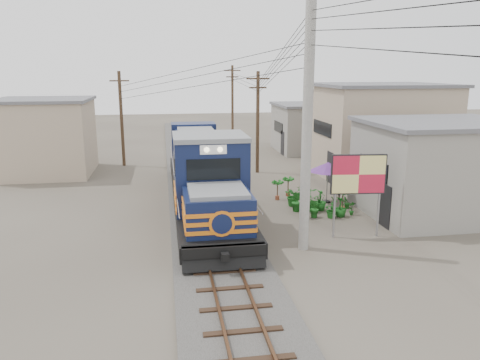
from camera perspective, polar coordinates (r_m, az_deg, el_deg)
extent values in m
plane|color=#473F35|center=(19.21, -2.89, -8.42)|extent=(120.00, 120.00, 0.00)
cube|color=#595651|center=(28.69, -5.15, -0.91)|extent=(3.60, 70.00, 0.16)
cube|color=#51331E|center=(28.61, -6.22, -0.60)|extent=(0.08, 70.00, 0.12)
cube|color=#51331E|center=(28.68, -4.09, -0.52)|extent=(0.08, 70.00, 0.12)
cube|color=black|center=(24.74, -4.51, -1.48)|extent=(3.13, 17.25, 0.59)
cube|color=black|center=(19.70, -3.14, -6.36)|extent=(2.37, 3.45, 0.70)
cube|color=black|center=(30.04, -5.37, 0.53)|extent=(2.37, 3.45, 0.70)
cube|color=#10193B|center=(18.09, -2.74, -4.04)|extent=(2.56, 2.59, 1.62)
cube|color=#10193B|center=(20.45, -3.64, 0.51)|extent=(3.06, 2.80, 3.34)
cube|color=slate|center=(20.14, -3.71, 5.30)|extent=(3.13, 2.94, 0.19)
cube|color=black|center=(18.95, -3.24, 1.32)|extent=(2.19, 0.06, 0.86)
cube|color=white|center=(18.79, -3.27, 3.73)|extent=(1.08, 0.06, 0.38)
cube|color=#10193B|center=(27.06, -5.05, 2.73)|extent=(2.44, 10.57, 2.48)
cube|color=slate|center=(26.86, -5.10, 5.44)|extent=(2.19, 10.57, 0.19)
cube|color=orange|center=(24.59, -4.53, -0.15)|extent=(3.17, 17.25, 0.15)
cube|color=orange|center=(24.52, -4.55, 0.59)|extent=(3.17, 17.25, 0.15)
cube|color=orange|center=(24.45, -4.56, 1.33)|extent=(3.17, 17.25, 0.15)
cylinder|color=#9E9B93|center=(18.20, 8.19, 6.52)|extent=(0.40, 0.40, 10.00)
cylinder|color=#4C3826|center=(32.59, 2.17, 6.97)|extent=(0.24, 0.24, 7.00)
cube|color=#4C3826|center=(32.39, 2.21, 12.25)|extent=(1.60, 0.10, 0.10)
cube|color=#4C3826|center=(32.41, 2.20, 11.19)|extent=(1.20, 0.10, 0.10)
cylinder|color=#4C3826|center=(46.35, -0.93, 9.19)|extent=(0.24, 0.24, 7.50)
cube|color=#4C3826|center=(46.23, -0.94, 13.21)|extent=(1.60, 0.10, 0.10)
cube|color=#4C3826|center=(46.24, -0.94, 12.46)|extent=(1.20, 0.10, 0.10)
cylinder|color=#4C3826|center=(36.05, -14.24, 7.19)|extent=(0.24, 0.24, 7.00)
cube|color=#4C3826|center=(35.88, -14.52, 11.95)|extent=(1.60, 0.10, 0.10)
cube|color=#4C3826|center=(35.89, -14.46, 11.00)|extent=(1.20, 0.10, 0.10)
cube|color=gray|center=(25.18, 23.17, 1.11)|extent=(7.00, 6.00, 4.50)
cube|color=slate|center=(24.84, 23.66, 6.42)|extent=(7.35, 6.30, 0.20)
cube|color=black|center=(23.45, 15.92, 1.41)|extent=(0.05, 3.00, 0.90)
cube|color=tan|center=(33.31, 16.55, 5.70)|extent=(8.00, 7.00, 6.00)
cube|color=slate|center=(33.07, 16.91, 11.03)|extent=(8.40, 7.35, 0.20)
cube|color=black|center=(31.74, 9.99, 6.24)|extent=(0.05, 3.50, 0.90)
cube|color=gray|center=(42.10, 8.72, 6.22)|extent=(6.00, 6.00, 4.00)
cube|color=slate|center=(41.90, 8.82, 9.07)|extent=(6.30, 6.30, 0.20)
cube|color=black|center=(41.25, 4.71, 6.46)|extent=(0.05, 3.00, 0.90)
cube|color=tan|center=(35.00, -22.61, 4.75)|extent=(6.00, 6.00, 5.00)
cube|color=slate|center=(34.75, -23.00, 8.98)|extent=(6.30, 6.30, 0.20)
cylinder|color=#99999E|center=(20.49, 11.43, -3.30)|extent=(0.10, 0.10, 2.69)
cylinder|color=#99999E|center=(21.06, 16.53, -3.14)|extent=(0.10, 0.10, 2.69)
cube|color=black|center=(20.40, 14.24, 0.68)|extent=(2.36, 0.36, 1.72)
cube|color=red|center=(20.37, 14.28, 0.67)|extent=(2.25, 0.31, 1.61)
cylinder|color=black|center=(26.11, 10.48, -2.59)|extent=(0.41, 0.41, 0.10)
cylinder|color=#99999E|center=(25.86, 10.57, -0.52)|extent=(0.05, 0.05, 2.04)
cone|color=#5D297B|center=(25.65, 10.66, 1.59)|extent=(2.41, 2.41, 0.51)
imported|color=black|center=(26.56, 11.76, -0.81)|extent=(0.62, 0.48, 1.50)
imported|color=#1B611D|center=(23.08, 7.84, -3.44)|extent=(0.63, 0.63, 1.00)
imported|color=#1B611D|center=(23.23, 9.09, -3.45)|extent=(0.42, 0.52, 0.94)
imported|color=#1B611D|center=(23.40, 11.04, -3.54)|extent=(0.78, 0.86, 0.84)
imported|color=#1B611D|center=(23.64, 12.19, -3.19)|extent=(0.75, 0.75, 1.02)
imported|color=#1B611D|center=(24.06, 13.48, -3.36)|extent=(0.39, 0.28, 0.71)
imported|color=#1B611D|center=(24.06, 6.99, -2.60)|extent=(0.73, 0.77, 1.10)
imported|color=#1B611D|center=(24.20, 8.66, -2.54)|extent=(1.32, 1.32, 1.11)
imported|color=#1B611D|center=(24.48, 9.78, -2.41)|extent=(0.62, 0.62, 1.10)
imported|color=#1B611D|center=(24.58, 11.29, -2.81)|extent=(0.29, 0.42, 0.77)
imported|color=#1B611D|center=(25.08, 12.87, -2.70)|extent=(0.44, 0.40, 0.66)
imported|color=#1B611D|center=(25.06, 6.55, -1.90)|extent=(1.32, 1.27, 1.13)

